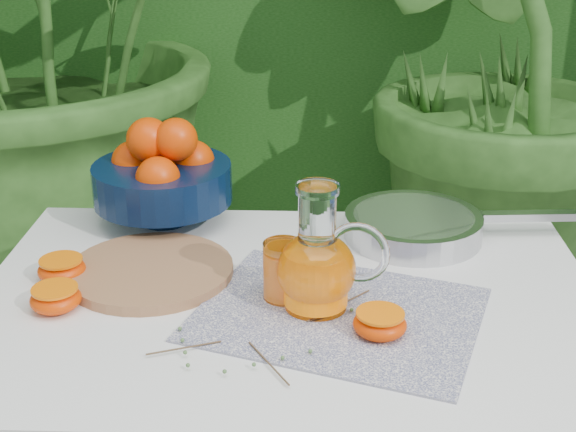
{
  "coord_description": "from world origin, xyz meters",
  "views": [
    {
      "loc": [
        0.18,
        -1.15,
        1.37
      ],
      "look_at": [
        0.14,
        -0.0,
        0.88
      ],
      "focal_mm": 50.0,
      "sensor_mm": 36.0,
      "label": 1
    }
  ],
  "objects_px": {
    "cutting_board": "(151,271)",
    "juice_pitcher": "(318,266)",
    "fruit_bowl": "(162,174)",
    "saute_pan": "(415,225)",
    "white_table": "(288,339)"
  },
  "relations": [
    {
      "from": "saute_pan",
      "to": "white_table",
      "type": "bearing_deg",
      "value": -134.55
    },
    {
      "from": "juice_pitcher",
      "to": "saute_pan",
      "type": "xyz_separation_m",
      "value": [
        0.18,
        0.27,
        -0.05
      ]
    },
    {
      "from": "cutting_board",
      "to": "fruit_bowl",
      "type": "height_order",
      "value": "fruit_bowl"
    },
    {
      "from": "cutting_board",
      "to": "fruit_bowl",
      "type": "xyz_separation_m",
      "value": [
        -0.02,
        0.24,
        0.09
      ]
    },
    {
      "from": "white_table",
      "to": "cutting_board",
      "type": "bearing_deg",
      "value": 165.44
    },
    {
      "from": "saute_pan",
      "to": "juice_pitcher",
      "type": "bearing_deg",
      "value": -123.6
    },
    {
      "from": "white_table",
      "to": "fruit_bowl",
      "type": "xyz_separation_m",
      "value": [
        -0.25,
        0.3,
        0.18
      ]
    },
    {
      "from": "white_table",
      "to": "cutting_board",
      "type": "height_order",
      "value": "cutting_board"
    },
    {
      "from": "juice_pitcher",
      "to": "saute_pan",
      "type": "distance_m",
      "value": 0.33
    },
    {
      "from": "cutting_board",
      "to": "juice_pitcher",
      "type": "height_order",
      "value": "juice_pitcher"
    },
    {
      "from": "juice_pitcher",
      "to": "cutting_board",
      "type": "bearing_deg",
      "value": 160.33
    },
    {
      "from": "cutting_board",
      "to": "juice_pitcher",
      "type": "distance_m",
      "value": 0.3
    },
    {
      "from": "white_table",
      "to": "fruit_bowl",
      "type": "bearing_deg",
      "value": 130.19
    },
    {
      "from": "juice_pitcher",
      "to": "fruit_bowl",
      "type": "bearing_deg",
      "value": 131.56
    },
    {
      "from": "fruit_bowl",
      "to": "juice_pitcher",
      "type": "relative_size",
      "value": 1.41
    }
  ]
}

